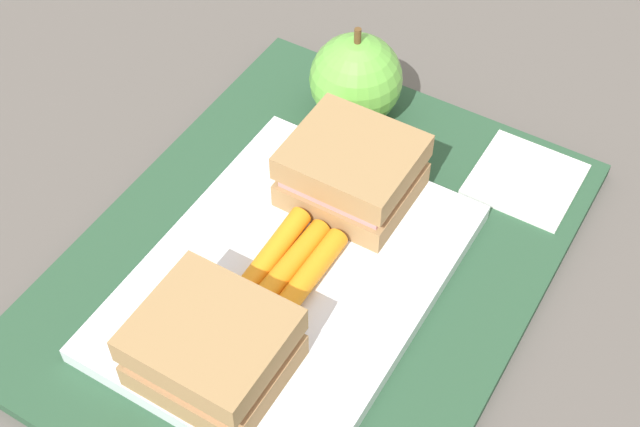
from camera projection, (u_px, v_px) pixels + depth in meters
name	position (u px, v px, depth m)	size (l,w,h in m)	color
ground_plane	(310.00, 268.00, 0.58)	(2.40, 2.40, 0.00)	#56514C
lunchbag_mat	(310.00, 263.00, 0.57)	(0.36, 0.28, 0.01)	#284C33
food_tray	(289.00, 280.00, 0.55)	(0.23, 0.17, 0.01)	white
sandwich_half_left	(213.00, 348.00, 0.48)	(0.07, 0.08, 0.04)	#9E7A4C
sandwich_half_right	(352.00, 171.00, 0.57)	(0.07, 0.08, 0.04)	#9E7A4C
carrot_sticks_bundle	(289.00, 266.00, 0.54)	(0.08, 0.04, 0.02)	orange
apple	(356.00, 79.00, 0.63)	(0.07, 0.07, 0.08)	#66B742
paper_napkin	(525.00, 179.00, 0.61)	(0.07, 0.07, 0.00)	white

